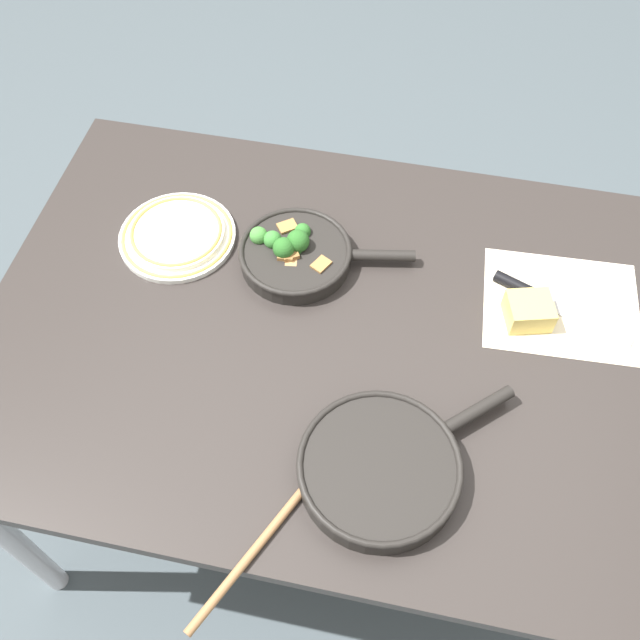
# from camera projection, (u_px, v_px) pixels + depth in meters

# --- Properties ---
(ground_plane) EXTENTS (14.00, 14.00, 0.00)m
(ground_plane) POSITION_uv_depth(u_px,v_px,m) (320.00, 473.00, 2.02)
(ground_plane) COLOR #424C51
(dining_table_red) EXTENTS (1.33, 0.98, 0.75)m
(dining_table_red) POSITION_uv_depth(u_px,v_px,m) (320.00, 346.00, 1.46)
(dining_table_red) COLOR #2D2826
(dining_table_red) RESTS_ON ground_plane
(skillet_broccoli) EXTENTS (0.36, 0.24, 0.08)m
(skillet_broccoli) POSITION_uv_depth(u_px,v_px,m) (296.00, 253.00, 1.47)
(skillet_broccoli) COLOR black
(skillet_broccoli) RESTS_ON dining_table_red
(skillet_eggs) EXTENTS (0.36, 0.34, 0.05)m
(skillet_eggs) POSITION_uv_depth(u_px,v_px,m) (381.00, 468.00, 1.21)
(skillet_eggs) COLOR black
(skillet_eggs) RESTS_ON dining_table_red
(wooden_spoon) EXTENTS (0.20, 0.38, 0.02)m
(wooden_spoon) POSITION_uv_depth(u_px,v_px,m) (290.00, 506.00, 1.19)
(wooden_spoon) COLOR #996B42
(wooden_spoon) RESTS_ON dining_table_red
(parchment_sheet) EXTENTS (0.32, 0.27, 0.00)m
(parchment_sheet) POSITION_uv_depth(u_px,v_px,m) (561.00, 305.00, 1.43)
(parchment_sheet) COLOR beige
(parchment_sheet) RESTS_ON dining_table_red
(grater_knife) EXTENTS (0.28, 0.13, 0.02)m
(grater_knife) POSITION_uv_depth(u_px,v_px,m) (542.00, 299.00, 1.43)
(grater_knife) COLOR silver
(grater_knife) RESTS_ON dining_table_red
(cheese_block) EXTENTS (0.10, 0.10, 0.05)m
(cheese_block) POSITION_uv_depth(u_px,v_px,m) (529.00, 311.00, 1.39)
(cheese_block) COLOR #E0C15B
(cheese_block) RESTS_ON dining_table_red
(dinner_plate_stack) EXTENTS (0.25, 0.25, 0.03)m
(dinner_plate_stack) POSITION_uv_depth(u_px,v_px,m) (177.00, 234.00, 1.52)
(dinner_plate_stack) COLOR silver
(dinner_plate_stack) RESTS_ON dining_table_red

